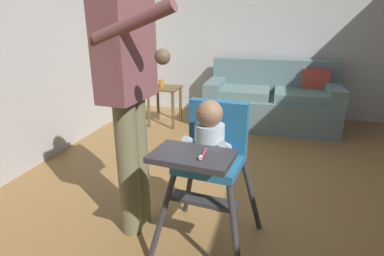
{
  "coord_description": "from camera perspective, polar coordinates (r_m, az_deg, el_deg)",
  "views": [
    {
      "loc": [
        0.04,
        -2.15,
        1.37
      ],
      "look_at": [
        -0.39,
        -0.56,
        0.8
      ],
      "focal_mm": 29.11,
      "sensor_mm": 36.0,
      "label": 1
    }
  ],
  "objects": [
    {
      "name": "high_chair",
      "position": [
        1.81,
        3.36,
        -3.83
      ],
      "size": [
        0.67,
        0.77,
        0.96
      ],
      "rotation": [
        0.0,
        0.0,
        -1.68
      ],
      "color": "#35353A",
      "rests_on": "ground"
    },
    {
      "name": "side_table",
      "position": [
        4.25,
        -5.0,
        5.61
      ],
      "size": [
        0.4,
        0.4,
        0.52
      ],
      "color": "brown",
      "rests_on": "ground"
    },
    {
      "name": "wall_left",
      "position": [
        3.33,
        -28.89,
        17.13
      ],
      "size": [
        0.06,
        5.77,
        2.76
      ],
      "primitive_type": "cube",
      "color": "#B8B5B5",
      "rests_on": "ground"
    },
    {
      "name": "wall_far",
      "position": [
        4.76,
        15.41,
        18.66
      ],
      "size": [
        5.16,
        0.06,
        2.76
      ],
      "primitive_type": "cube",
      "color": "#B7B9B9",
      "rests_on": "ground"
    },
    {
      "name": "adult_standing",
      "position": [
        1.94,
        -11.42,
        6.44
      ],
      "size": [
        0.51,
        0.53,
        1.68
      ],
      "rotation": [
        0.0,
        0.0,
        -0.1
      ],
      "color": "#6E694A",
      "rests_on": "ground"
    },
    {
      "name": "ground",
      "position": [
        2.57,
        12.0,
        -14.76
      ],
      "size": [
        5.96,
        6.77,
        0.1
      ],
      "primitive_type": "cube",
      "color": "olive"
    },
    {
      "name": "couch",
      "position": [
        4.37,
        14.42,
        4.82
      ],
      "size": [
        1.71,
        0.86,
        0.86
      ],
      "rotation": [
        0.0,
        0.0,
        -1.57
      ],
      "color": "slate",
      "rests_on": "ground"
    },
    {
      "name": "sippy_cup",
      "position": [
        4.22,
        -5.63,
        8.15
      ],
      "size": [
        0.07,
        0.07,
        0.1
      ],
      "primitive_type": "cylinder",
      "color": "orange",
      "rests_on": "side_table"
    }
  ]
}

